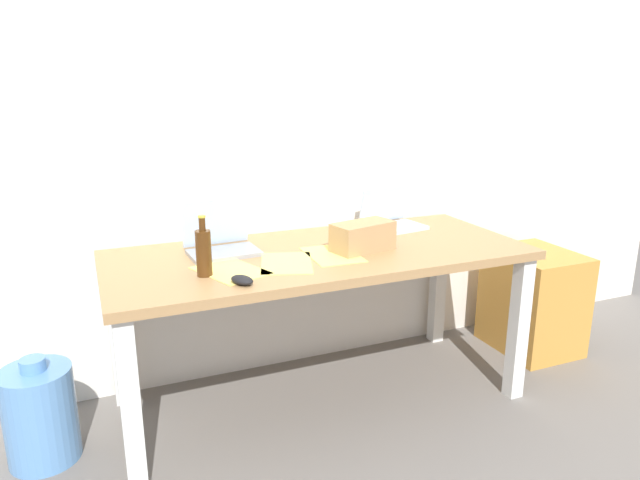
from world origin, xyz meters
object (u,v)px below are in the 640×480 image
(laptop_left, at_px, (221,241))
(water_cooler_jug, at_px, (40,414))
(cardboard_box, at_px, (363,237))
(desk, at_px, (320,270))
(beer_bottle, at_px, (204,252))
(computer_mouse, at_px, (242,280))
(filing_cabinet, at_px, (533,301))
(laptop_right, at_px, (391,220))

(laptop_left, distance_m, water_cooler_jug, 1.00)
(laptop_left, height_order, cardboard_box, laptop_left)
(cardboard_box, height_order, water_cooler_jug, cardboard_box)
(desk, bearing_deg, cardboard_box, -21.88)
(laptop_left, height_order, beer_bottle, beer_bottle)
(cardboard_box, relative_size, water_cooler_jug, 0.63)
(computer_mouse, bearing_deg, water_cooler_jug, 128.12)
(desk, bearing_deg, beer_bottle, -165.87)
(laptop_left, height_order, filing_cabinet, laptop_left)
(beer_bottle, height_order, computer_mouse, beer_bottle)
(desk, distance_m, laptop_right, 0.57)
(laptop_right, bearing_deg, beer_bottle, -160.27)
(desk, distance_m, computer_mouse, 0.54)
(desk, relative_size, cardboard_box, 6.72)
(laptop_right, bearing_deg, water_cooler_jug, -172.47)
(beer_bottle, relative_size, cardboard_box, 0.87)
(computer_mouse, distance_m, cardboard_box, 0.66)
(desk, xyz_separation_m, laptop_left, (-0.42, 0.14, 0.14))
(laptop_left, distance_m, beer_bottle, 0.31)
(cardboard_box, bearing_deg, computer_mouse, -160.33)
(cardboard_box, xyz_separation_m, water_cooler_jug, (-1.39, 0.08, -0.61))
(laptop_left, bearing_deg, beer_bottle, -115.27)
(beer_bottle, bearing_deg, desk, 14.13)
(laptop_right, bearing_deg, computer_mouse, -150.57)
(computer_mouse, height_order, cardboard_box, cardboard_box)
(desk, xyz_separation_m, computer_mouse, (-0.44, -0.29, 0.11))
(laptop_right, distance_m, cardboard_box, 0.45)
(desk, distance_m, laptop_left, 0.46)
(laptop_right, height_order, cardboard_box, laptop_right)
(computer_mouse, relative_size, water_cooler_jug, 0.22)
(desk, bearing_deg, water_cooler_jug, 179.42)
(beer_bottle, height_order, filing_cabinet, beer_bottle)
(desk, bearing_deg, laptop_right, 25.45)
(laptop_right, height_order, beer_bottle, beer_bottle)
(laptop_left, height_order, laptop_right, laptop_left)
(laptop_left, bearing_deg, cardboard_box, -19.95)
(water_cooler_jug, bearing_deg, desk, -0.58)
(laptop_left, xyz_separation_m, filing_cabinet, (1.74, -0.09, -0.52))
(computer_mouse, bearing_deg, laptop_right, -0.84)
(laptop_right, xyz_separation_m, beer_bottle, (-1.05, -0.38, 0.05))
(laptop_right, distance_m, beer_bottle, 1.12)
(beer_bottle, distance_m, computer_mouse, 0.21)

